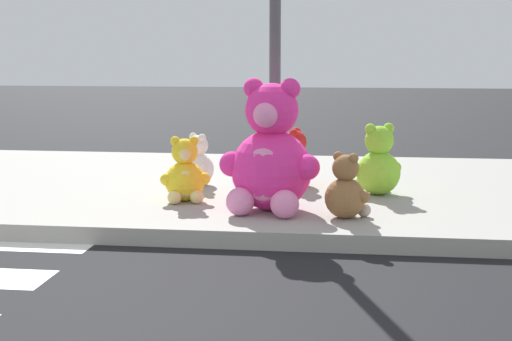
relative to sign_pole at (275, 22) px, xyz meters
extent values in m
cube|color=#9E9B93|center=(-1.00, 0.80, -1.77)|extent=(28.00, 4.40, 0.15)
cylinder|color=#4C4C51|center=(0.00, 0.00, -0.10)|extent=(0.11, 0.11, 3.20)
sphere|color=#F22D93|center=(0.03, -0.55, -1.33)|extent=(0.73, 0.73, 0.73)
ellipsoid|color=pink|center=(-0.01, -0.81, -1.33)|extent=(0.42, 0.22, 0.47)
sphere|color=#F22D93|center=(0.03, -0.55, -0.79)|extent=(0.48, 0.48, 0.48)
sphere|color=pink|center=(0.00, -0.75, -0.82)|extent=(0.22, 0.22, 0.22)
sphere|color=#F22D93|center=(0.19, -0.57, -0.60)|extent=(0.18, 0.18, 0.18)
sphere|color=#F22D93|center=(0.36, -0.69, -1.28)|extent=(0.23, 0.23, 0.23)
sphere|color=pink|center=(0.18, -0.89, -1.57)|extent=(0.25, 0.25, 0.25)
sphere|color=#F22D93|center=(-0.14, -0.52, -0.60)|extent=(0.18, 0.18, 0.18)
sphere|color=#F22D93|center=(-0.33, -0.59, -1.28)|extent=(0.23, 0.23, 0.23)
sphere|color=pink|center=(-0.22, -0.82, -1.57)|extent=(0.25, 0.25, 0.25)
sphere|color=white|center=(-0.89, 0.59, -1.53)|extent=(0.34, 0.34, 0.34)
ellipsoid|color=white|center=(-0.97, 0.50, -1.53)|extent=(0.19, 0.18, 0.22)
sphere|color=white|center=(-0.89, 0.59, -1.27)|extent=(0.23, 0.23, 0.23)
sphere|color=white|center=(-0.95, 0.52, -1.28)|extent=(0.10, 0.10, 0.10)
sphere|color=white|center=(-0.83, 0.54, -1.18)|extent=(0.09, 0.09, 0.09)
sphere|color=white|center=(-0.79, 0.45, -1.50)|extent=(0.11, 0.11, 0.11)
sphere|color=white|center=(-0.91, 0.42, -1.64)|extent=(0.12, 0.12, 0.12)
sphere|color=white|center=(-0.95, 0.64, -1.18)|extent=(0.09, 0.09, 0.09)
sphere|color=white|center=(-1.04, 0.67, -1.50)|extent=(0.11, 0.11, 0.11)
sphere|color=white|center=(-1.06, 0.54, -1.64)|extent=(0.12, 0.12, 0.12)
sphere|color=red|center=(0.15, 0.69, -1.51)|extent=(0.38, 0.38, 0.38)
ellipsoid|color=#DB7B7B|center=(0.01, 0.70, -1.51)|extent=(0.10, 0.22, 0.25)
sphere|color=red|center=(0.15, 0.69, -1.22)|extent=(0.25, 0.25, 0.25)
sphere|color=#DB7B7B|center=(0.04, 0.69, -1.24)|extent=(0.11, 0.11, 0.11)
sphere|color=red|center=(0.14, 0.60, -1.13)|extent=(0.09, 0.09, 0.09)
sphere|color=red|center=(0.09, 0.51, -1.48)|extent=(0.12, 0.12, 0.12)
sphere|color=#DB7B7B|center=(-0.02, 0.59, -1.63)|extent=(0.13, 0.13, 0.13)
sphere|color=red|center=(0.16, 0.77, -1.13)|extent=(0.09, 0.09, 0.09)
sphere|color=red|center=(0.12, 0.87, -1.48)|extent=(0.12, 0.12, 0.12)
sphere|color=#DB7B7B|center=(0.00, 0.80, -1.63)|extent=(0.13, 0.13, 0.13)
sphere|color=olive|center=(0.69, -0.80, -1.52)|extent=(0.35, 0.35, 0.35)
ellipsoid|color=tan|center=(0.77, -0.70, -1.52)|extent=(0.20, 0.18, 0.23)
sphere|color=olive|center=(0.69, -0.80, -1.26)|extent=(0.23, 0.23, 0.23)
sphere|color=tan|center=(0.75, -0.72, -1.27)|extent=(0.11, 0.11, 0.11)
sphere|color=olive|center=(0.63, -0.75, -1.17)|extent=(0.09, 0.09, 0.09)
sphere|color=olive|center=(0.58, -0.67, -1.50)|extent=(0.11, 0.11, 0.11)
sphere|color=tan|center=(0.70, -0.62, -1.64)|extent=(0.12, 0.12, 0.12)
sphere|color=olive|center=(0.76, -0.85, -1.17)|extent=(0.09, 0.09, 0.09)
sphere|color=olive|center=(0.85, -0.86, -1.50)|extent=(0.11, 0.11, 0.11)
sphere|color=tan|center=(0.86, -0.74, -1.64)|extent=(0.12, 0.12, 0.12)
sphere|color=yellow|center=(-0.84, -0.25, -1.51)|extent=(0.38, 0.38, 0.38)
ellipsoid|color=#F0DB80|center=(-0.80, -0.38, -1.51)|extent=(0.23, 0.13, 0.25)
sphere|color=yellow|center=(-0.84, -0.25, -1.22)|extent=(0.25, 0.25, 0.25)
sphere|color=#F0DB80|center=(-0.81, -0.35, -1.23)|extent=(0.12, 0.12, 0.12)
sphere|color=yellow|center=(-0.75, -0.23, -1.12)|extent=(0.10, 0.10, 0.10)
sphere|color=yellow|center=(-0.65, -0.25, -1.48)|extent=(0.12, 0.12, 0.12)
sphere|color=#F0DB80|center=(-0.70, -0.38, -1.63)|extent=(0.13, 0.13, 0.13)
sphere|color=yellow|center=(-0.92, -0.27, -1.12)|extent=(0.10, 0.10, 0.10)
sphere|color=yellow|center=(-1.00, -0.34, -1.48)|extent=(0.12, 0.12, 0.12)
sphere|color=#F0DB80|center=(-0.90, -0.43, -1.63)|extent=(0.13, 0.13, 0.13)
sphere|color=#8CD133|center=(1.02, 0.30, -1.48)|extent=(0.44, 0.44, 0.44)
ellipsoid|color=#B8DE87|center=(0.95, 0.45, -1.48)|extent=(0.26, 0.19, 0.29)
sphere|color=#8CD133|center=(1.02, 0.30, -1.15)|extent=(0.29, 0.29, 0.29)
sphere|color=#B8DE87|center=(0.97, 0.42, -1.17)|extent=(0.13, 0.13, 0.13)
sphere|color=#8CD133|center=(0.93, 0.26, -1.03)|extent=(0.11, 0.11, 0.11)
sphere|color=#8CD133|center=(0.80, 0.27, -1.44)|extent=(0.14, 0.14, 0.14)
sphere|color=#B8DE87|center=(0.83, 0.42, -1.62)|extent=(0.15, 0.15, 0.15)
sphere|color=#8CD133|center=(1.11, 0.35, -1.03)|extent=(0.11, 0.11, 0.11)
sphere|color=#8CD133|center=(1.18, 0.44, -1.44)|extent=(0.14, 0.14, 0.14)
sphere|color=#B8DE87|center=(1.05, 0.53, -1.62)|extent=(0.15, 0.15, 0.15)
camera|label=1|loc=(0.71, -7.00, -0.28)|focal=51.15mm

